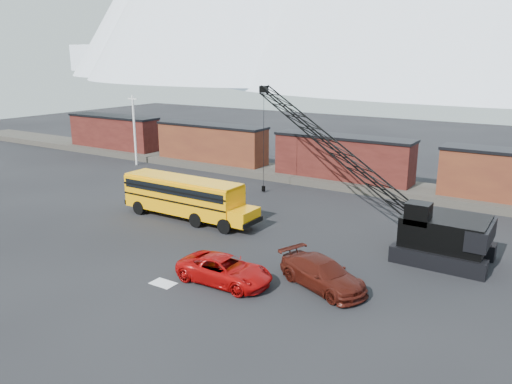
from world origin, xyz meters
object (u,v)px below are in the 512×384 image
maroon_suv (323,274)px  red_pickup (225,270)px  school_bus (186,196)px  crawler_crane (330,144)px

maroon_suv → red_pickup: bearing=138.0°
red_pickup → maroon_suv: size_ratio=0.99×
school_bus → crawler_crane: bearing=33.6°
red_pickup → crawler_crane: crawler_crane is taller
red_pickup → maroon_suv: (4.81, 2.38, 0.04)m
red_pickup → crawler_crane: 14.58m
maroon_suv → crawler_crane: 13.30m
red_pickup → crawler_crane: (-0.09, 13.67, 5.06)m
red_pickup → maroon_suv: maroon_suv is taller
school_bus → red_pickup: bearing=-39.7°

